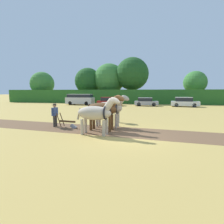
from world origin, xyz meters
TOP-DOWN VIEW (x-y plane):
  - ground_plane at (0.00, 0.00)m, footprint 240.00×240.00m
  - plowed_furrow_strip at (-5.14, 1.51)m, footprint 22.70×5.10m
  - hedgerow at (0.00, 26.60)m, footprint 61.88×1.46m
  - tree_far_left at (-24.94, 30.21)m, footprint 5.87×5.87m
  - tree_left at (-12.95, 30.48)m, footprint 6.22×6.22m
  - tree_center_left at (-7.81, 30.81)m, footprint 7.17×7.17m
  - tree_center at (-2.34, 29.74)m, footprint 7.21×7.21m
  - tree_center_right at (10.87, 30.31)m, footprint 4.77×4.77m
  - draft_horse_lead_left at (-1.78, -0.03)m, footprint 2.76×1.07m
  - draft_horse_lead_right at (-1.66, 1.16)m, footprint 2.68×1.08m
  - draft_horse_trail_left at (-1.54, 2.34)m, footprint 2.83×1.12m
  - plow at (-4.20, 1.41)m, footprint 1.51×0.50m
  - farmer_at_plow at (-5.36, 1.62)m, footprint 0.42×0.64m
  - farmer_beside_team at (-1.22, 4.23)m, footprint 0.40×0.64m
  - parked_van at (-11.53, 21.74)m, footprint 5.22×2.09m
  - parked_car_left at (-5.58, 20.65)m, footprint 4.66×2.48m
  - parked_car_center_left at (0.85, 21.50)m, footprint 4.10×1.81m
  - parked_car_center at (7.20, 21.20)m, footprint 4.58×2.21m

SIDE VIEW (x-z plane):
  - ground_plane at x=0.00m, z-range 0.00..0.00m
  - plowed_furrow_strip at x=-5.14m, z-range 0.00..0.01m
  - plow at x=-4.20m, z-range -0.25..0.88m
  - parked_car_center_left at x=0.85m, z-range -0.02..1.44m
  - parked_car_left at x=-5.58m, z-range -0.03..1.51m
  - parked_car_center at x=7.20m, z-range -0.03..1.55m
  - farmer_at_plow at x=-5.36m, z-range 0.14..1.81m
  - farmer_beside_team at x=-1.22m, z-range 0.15..1.91m
  - parked_van at x=-11.53m, z-range 0.03..2.07m
  - draft_horse_lead_left at x=-1.78m, z-range 0.13..2.42m
  - draft_horse_trail_left at x=-1.54m, z-range 0.17..2.53m
  - draft_horse_lead_right at x=-1.66m, z-range 0.19..2.58m
  - hedgerow at x=0.00m, z-range 0.00..2.91m
  - tree_center_right at x=10.87m, z-range 1.00..7.82m
  - tree_far_left at x=-24.94m, z-range 0.77..8.18m
  - tree_left at x=-12.95m, z-range 0.93..9.04m
  - tree_center_left at x=-7.81m, z-range 0.91..9.91m
  - tree_center at x=-2.34m, z-range 1.39..11.39m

